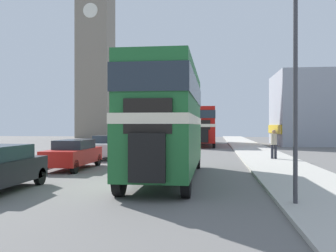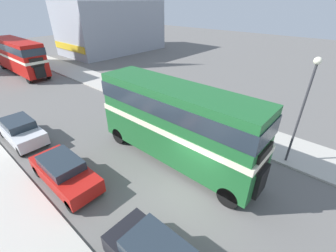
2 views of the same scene
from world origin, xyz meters
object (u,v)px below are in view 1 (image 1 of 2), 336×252
object	(u,v)px
double_decker_bus	(168,115)
church_tower	(96,26)
pedestrian_walking	(274,142)
bus_distant	(204,123)
street_lamp	(295,60)
car_parked_far	(108,147)
car_parked_mid	(73,154)

from	to	relation	value
double_decker_bus	church_tower	size ratio (longest dim) A/B	0.25
pedestrian_walking	bus_distant	bearing A→B (deg)	105.96
street_lamp	double_decker_bus	bearing A→B (deg)	129.26
double_decker_bus	pedestrian_walking	distance (m)	10.52
bus_distant	double_decker_bus	bearing A→B (deg)	-91.85
car_parked_far	double_decker_bus	bearing A→B (deg)	-59.94
car_parked_far	bus_distant	bearing A→B (deg)	70.38
car_parked_far	church_tower	distance (m)	47.42
double_decker_bus	pedestrian_walking	bearing A→B (deg)	57.29
double_decker_bus	bus_distant	size ratio (longest dim) A/B	0.90
double_decker_bus	car_parked_far	size ratio (longest dim) A/B	2.34
bus_distant	street_lamp	bearing A→B (deg)	-83.96
bus_distant	street_lamp	world-z (taller)	street_lamp
church_tower	double_decker_bus	bearing A→B (deg)	-68.88
church_tower	car_parked_far	bearing A→B (deg)	-70.99
double_decker_bus	street_lamp	world-z (taller)	street_lamp
bus_distant	church_tower	size ratio (longest dim) A/B	0.28
car_parked_mid	pedestrian_walking	size ratio (longest dim) A/B	2.40
bus_distant	car_parked_mid	world-z (taller)	bus_distant
double_decker_bus	bus_distant	world-z (taller)	double_decker_bus
car_parked_mid	street_lamp	size ratio (longest dim) A/B	0.74
car_parked_mid	car_parked_far	distance (m)	5.98
bus_distant	street_lamp	size ratio (longest dim) A/B	1.87
pedestrian_walking	church_tower	xyz separation A→B (m)	(-24.85, 41.01, 19.02)
bus_distant	car_parked_far	world-z (taller)	bus_distant
double_decker_bus	church_tower	distance (m)	56.16
pedestrian_walking	church_tower	size ratio (longest dim) A/B	0.05
double_decker_bus	car_parked_mid	xyz separation A→B (m)	(-5.19, 2.88, -1.89)
car_parked_mid	church_tower	distance (m)	52.66
street_lamp	pedestrian_walking	bearing A→B (deg)	83.47
car_parked_far	street_lamp	bearing A→B (deg)	-56.40
car_parked_mid	pedestrian_walking	world-z (taller)	pedestrian_walking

